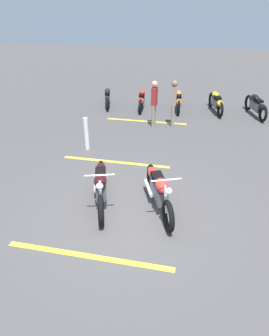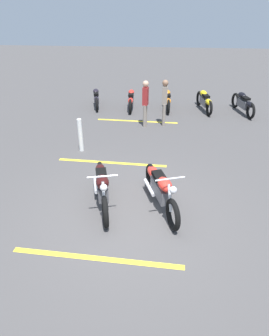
{
  "view_description": "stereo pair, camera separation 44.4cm",
  "coord_description": "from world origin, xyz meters",
  "px_view_note": "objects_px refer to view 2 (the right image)",
  "views": [
    {
      "loc": [
        -5.24,
        -1.14,
        4.08
      ],
      "look_at": [
        0.95,
        0.0,
        0.65
      ],
      "focal_mm": 32.11,
      "sensor_mm": 36.0,
      "label": 1
    },
    {
      "loc": [
        -5.31,
        -0.7,
        4.08
      ],
      "look_at": [
        0.95,
        0.0,
        0.65
      ],
      "focal_mm": 32.11,
      "sensor_mm": 36.0,
      "label": 2
    }
  ],
  "objects_px": {
    "motorcycle_row_far_left": "(244,103)",
    "motorcycle_row_left": "(205,101)",
    "bystander_secondary": "(145,101)",
    "bollard_post": "(80,135)",
    "motorcycle_row_center": "(167,100)",
    "motorcycle_bright_foreground": "(160,188)",
    "motorcycle_row_right": "(131,99)",
    "motorcycle_row_far_right": "(96,98)",
    "bystander_near_row": "(165,100)",
    "motorcycle_dark_foreground": "(102,185)"
  },
  "relations": [
    {
      "from": "motorcycle_bright_foreground",
      "to": "bystander_secondary",
      "type": "bearing_deg",
      "value": 168.22
    },
    {
      "from": "bystander_near_row",
      "to": "motorcycle_row_far_right",
      "type": "bearing_deg",
      "value": -34.38
    },
    {
      "from": "bollard_post",
      "to": "motorcycle_row_far_right",
      "type": "bearing_deg",
      "value": 6.75
    },
    {
      "from": "motorcycle_row_right",
      "to": "bystander_secondary",
      "type": "relative_size",
      "value": 1.22
    },
    {
      "from": "motorcycle_bright_foreground",
      "to": "motorcycle_row_center",
      "type": "bearing_deg",
      "value": 159.45
    },
    {
      "from": "motorcycle_row_far_left",
      "to": "motorcycle_row_right",
      "type": "height_order",
      "value": "motorcycle_row_far_left"
    },
    {
      "from": "bollard_post",
      "to": "motorcycle_row_center",
      "type": "bearing_deg",
      "value": -29.6
    },
    {
      "from": "motorcycle_dark_foreground",
      "to": "motorcycle_row_center",
      "type": "distance_m",
      "value": 7.48
    },
    {
      "from": "motorcycle_row_center",
      "to": "bollard_post",
      "type": "relative_size",
      "value": 1.99
    },
    {
      "from": "motorcycle_row_left",
      "to": "bystander_near_row",
      "type": "xyz_separation_m",
      "value": [
        -1.97,
        1.71,
        0.51
      ]
    },
    {
      "from": "bollard_post",
      "to": "motorcycle_row_right",
      "type": "bearing_deg",
      "value": -12.97
    },
    {
      "from": "motorcycle_row_far_right",
      "to": "motorcycle_row_far_left",
      "type": "bearing_deg",
      "value": -105.82
    },
    {
      "from": "motorcycle_dark_foreground",
      "to": "motorcycle_row_far_left",
      "type": "height_order",
      "value": "motorcycle_dark_foreground"
    },
    {
      "from": "motorcycle_row_right",
      "to": "motorcycle_row_far_right",
      "type": "distance_m",
      "value": 1.59
    },
    {
      "from": "bystander_secondary",
      "to": "bollard_post",
      "type": "relative_size",
      "value": 1.63
    },
    {
      "from": "bystander_secondary",
      "to": "bystander_near_row",
      "type": "bearing_deg",
      "value": -156.67
    },
    {
      "from": "bystander_near_row",
      "to": "motorcycle_row_left",
      "type": "bearing_deg",
      "value": -132.55
    },
    {
      "from": "motorcycle_row_left",
      "to": "motorcycle_row_far_right",
      "type": "xyz_separation_m",
      "value": [
        -0.0,
        4.77,
        -0.03
      ]
    },
    {
      "from": "motorcycle_bright_foreground",
      "to": "motorcycle_row_far_left",
      "type": "height_order",
      "value": "motorcycle_bright_foreground"
    },
    {
      "from": "motorcycle_dark_foreground",
      "to": "motorcycle_row_right",
      "type": "bearing_deg",
      "value": 166.11
    },
    {
      "from": "motorcycle_row_right",
      "to": "bollard_post",
      "type": "distance_m",
      "value": 4.62
    },
    {
      "from": "bystander_near_row",
      "to": "bystander_secondary",
      "type": "relative_size",
      "value": 1.0
    },
    {
      "from": "motorcycle_bright_foreground",
      "to": "bystander_secondary",
      "type": "distance_m",
      "value": 5.21
    },
    {
      "from": "motorcycle_bright_foreground",
      "to": "motorcycle_row_left",
      "type": "xyz_separation_m",
      "value": [
        7.29,
        -1.66,
        -0.02
      ]
    },
    {
      "from": "motorcycle_row_center",
      "to": "motorcycle_row_right",
      "type": "relative_size",
      "value": 1.0
    },
    {
      "from": "motorcycle_row_far_left",
      "to": "motorcycle_row_left",
      "type": "distance_m",
      "value": 1.61
    },
    {
      "from": "motorcycle_dark_foreground",
      "to": "motorcycle_bright_foreground",
      "type": "bearing_deg",
      "value": 76.33
    },
    {
      "from": "motorcycle_bright_foreground",
      "to": "bollard_post",
      "type": "distance_m",
      "value": 3.71
    },
    {
      "from": "bystander_near_row",
      "to": "motorcycle_dark_foreground",
      "type": "bearing_deg",
      "value": 75.02
    },
    {
      "from": "motorcycle_row_far_left",
      "to": "motorcycle_row_left",
      "type": "relative_size",
      "value": 1.02
    },
    {
      "from": "motorcycle_row_left",
      "to": "motorcycle_row_center",
      "type": "relative_size",
      "value": 1.02
    },
    {
      "from": "motorcycle_row_right",
      "to": "bystander_near_row",
      "type": "distance_m",
      "value": 2.44
    },
    {
      "from": "motorcycle_bright_foreground",
      "to": "motorcycle_row_far_left",
      "type": "distance_m",
      "value": 7.78
    },
    {
      "from": "motorcycle_row_left",
      "to": "motorcycle_row_far_right",
      "type": "distance_m",
      "value": 4.77
    },
    {
      "from": "motorcycle_row_center",
      "to": "motorcycle_row_far_right",
      "type": "height_order",
      "value": "motorcycle_row_center"
    },
    {
      "from": "motorcycle_row_left",
      "to": "motorcycle_row_right",
      "type": "height_order",
      "value": "motorcycle_row_left"
    },
    {
      "from": "bystander_secondary",
      "to": "motorcycle_row_far_left",
      "type": "bearing_deg",
      "value": -145.73
    },
    {
      "from": "motorcycle_row_right",
      "to": "bystander_near_row",
      "type": "relative_size",
      "value": 1.22
    },
    {
      "from": "motorcycle_row_center",
      "to": "bystander_near_row",
      "type": "bearing_deg",
      "value": 172.6
    },
    {
      "from": "motorcycle_row_center",
      "to": "bollard_post",
      "type": "bearing_deg",
      "value": 146.12
    },
    {
      "from": "motorcycle_row_right",
      "to": "motorcycle_bright_foreground",
      "type": "bearing_deg",
      "value": -172.41
    },
    {
      "from": "motorcycle_row_far_right",
      "to": "bystander_near_row",
      "type": "height_order",
      "value": "bystander_near_row"
    },
    {
      "from": "motorcycle_row_center",
      "to": "motorcycle_row_far_right",
      "type": "distance_m",
      "value": 3.17
    },
    {
      "from": "motorcycle_dark_foreground",
      "to": "bystander_near_row",
      "type": "distance_m",
      "value": 5.53
    },
    {
      "from": "motorcycle_dark_foreground",
      "to": "bystander_near_row",
      "type": "bearing_deg",
      "value": 151.1
    },
    {
      "from": "motorcycle_row_far_left",
      "to": "motorcycle_row_left",
      "type": "height_order",
      "value": "motorcycle_row_far_left"
    },
    {
      "from": "motorcycle_row_far_right",
      "to": "bystander_secondary",
      "type": "distance_m",
      "value": 3.25
    },
    {
      "from": "motorcycle_bright_foreground",
      "to": "bollard_post",
      "type": "xyz_separation_m",
      "value": [
        2.68,
        2.57,
        0.06
      ]
    },
    {
      "from": "bystander_secondary",
      "to": "bollard_post",
      "type": "distance_m",
      "value": 3.08
    },
    {
      "from": "motorcycle_row_center",
      "to": "bystander_near_row",
      "type": "height_order",
      "value": "bystander_near_row"
    }
  ]
}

